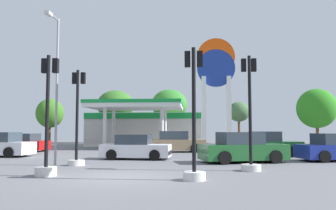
% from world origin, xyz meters
% --- Properties ---
extents(ground_plane, '(90.00, 90.00, 0.00)m').
position_xyz_m(ground_plane, '(0.00, 0.00, 0.00)').
color(ground_plane, slate).
rests_on(ground_plane, ground).
extents(gas_station, '(12.21, 12.59, 4.36)m').
position_xyz_m(gas_station, '(-2.60, 24.71, 2.03)').
color(gas_station, beige).
rests_on(gas_station, ground).
extents(station_pole_sign, '(3.51, 0.56, 10.28)m').
position_xyz_m(station_pole_sign, '(4.84, 19.18, 6.37)').
color(station_pole_sign, white).
rests_on(station_pole_sign, ground).
extents(car_2, '(4.83, 2.63, 1.64)m').
position_xyz_m(car_2, '(1.26, 14.45, 0.74)').
color(car_2, black).
rests_on(car_2, ground).
extents(car_3, '(4.62, 2.18, 1.64)m').
position_xyz_m(car_3, '(7.43, 10.71, 0.74)').
color(car_3, black).
rests_on(car_3, ground).
extents(car_4, '(4.89, 3.09, 1.63)m').
position_xyz_m(car_4, '(5.35, 6.18, 0.74)').
color(car_4, black).
rests_on(car_4, ground).
extents(car_5, '(4.17, 2.06, 1.46)m').
position_xyz_m(car_5, '(-0.71, 7.75, 0.66)').
color(car_5, black).
rests_on(car_5, ground).
extents(car_6, '(4.26, 2.36, 1.45)m').
position_xyz_m(car_6, '(-11.05, 14.45, 0.65)').
color(car_6, black).
rests_on(car_6, ground).
extents(traffic_signal_0, '(0.79, 0.79, 4.68)m').
position_xyz_m(traffic_signal_0, '(2.76, -0.51, 1.56)').
color(traffic_signal_0, silver).
rests_on(traffic_signal_0, ground).
extents(traffic_signal_1, '(0.84, 0.84, 4.98)m').
position_xyz_m(traffic_signal_1, '(5.18, 2.39, 1.64)').
color(traffic_signal_1, silver).
rests_on(traffic_signal_1, ground).
extents(traffic_signal_2, '(0.81, 0.81, 4.64)m').
position_xyz_m(traffic_signal_2, '(-2.85, 0.16, 1.43)').
color(traffic_signal_2, silver).
rests_on(traffic_signal_2, ground).
extents(traffic_signal_3, '(0.81, 0.81, 4.73)m').
position_xyz_m(traffic_signal_3, '(-3.01, 3.99, 1.62)').
color(traffic_signal_3, silver).
rests_on(traffic_signal_3, ground).
extents(tree_0, '(3.54, 3.54, 5.77)m').
position_xyz_m(tree_0, '(-15.94, 30.69, 3.87)').
color(tree_0, brown).
rests_on(tree_0, ground).
extents(tree_1, '(4.79, 4.79, 6.90)m').
position_xyz_m(tree_1, '(-7.49, 31.56, 4.95)').
color(tree_1, brown).
rests_on(tree_1, ground).
extents(tree_2, '(4.45, 4.45, 6.77)m').
position_xyz_m(tree_2, '(-0.30, 30.01, 4.88)').
color(tree_2, brown).
rests_on(tree_2, ground).
extents(tree_3, '(2.82, 2.82, 5.34)m').
position_xyz_m(tree_3, '(8.55, 32.15, 4.03)').
color(tree_3, brown).
rests_on(tree_3, ground).
extents(tree_4, '(4.67, 4.67, 6.64)m').
position_xyz_m(tree_4, '(17.41, 29.49, 4.28)').
color(tree_4, brown).
rests_on(tree_4, ground).
extents(corner_streetlamp, '(0.24, 1.48, 7.41)m').
position_xyz_m(corner_streetlamp, '(-4.10, 3.82, 4.42)').
color(corner_streetlamp, gray).
rests_on(corner_streetlamp, ground).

